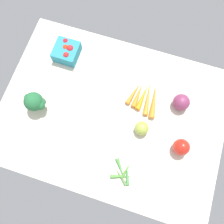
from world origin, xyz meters
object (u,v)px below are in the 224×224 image
(bell_pepper_red, at_px, (181,147))
(broccoli_head, at_px, (34,102))
(heirloom_tomato_green, at_px, (142,128))
(carrot_bunch, at_px, (145,97))
(red_onion_near_basket, at_px, (181,102))
(okra_pile, at_px, (123,173))
(berry_basket, at_px, (67,51))

(bell_pepper_red, distance_m, broccoli_head, 0.67)
(heirloom_tomato_green, bearing_deg, carrot_bunch, -80.59)
(broccoli_head, relative_size, carrot_bunch, 0.66)
(red_onion_near_basket, bearing_deg, bell_pepper_red, 102.61)
(broccoli_head, bearing_deg, bell_pepper_red, -179.45)
(red_onion_near_basket, bearing_deg, broccoli_head, 18.20)
(okra_pile, bearing_deg, carrot_bunch, -89.52)
(red_onion_near_basket, distance_m, berry_basket, 0.60)
(berry_basket, relative_size, heirloom_tomato_green, 1.84)
(red_onion_near_basket, bearing_deg, heirloom_tomato_green, 50.79)
(berry_basket, relative_size, broccoli_head, 1.04)
(broccoli_head, bearing_deg, okra_pile, 159.85)
(bell_pepper_red, xyz_separation_m, broccoli_head, (0.67, 0.01, 0.02))
(berry_basket, distance_m, broccoli_head, 0.30)
(berry_basket, bearing_deg, red_onion_near_basket, 171.62)
(broccoli_head, bearing_deg, carrot_bunch, -157.94)
(okra_pile, relative_size, carrot_bunch, 0.63)
(broccoli_head, distance_m, heirloom_tomato_green, 0.49)
(carrot_bunch, bearing_deg, broccoli_head, 22.06)
(heirloom_tomato_green, bearing_deg, berry_basket, -29.56)
(red_onion_near_basket, height_order, carrot_bunch, red_onion_near_basket)
(carrot_bunch, bearing_deg, heirloom_tomato_green, 99.41)
(red_onion_near_basket, xyz_separation_m, carrot_bunch, (0.16, 0.02, -0.03))
(bell_pepper_red, xyz_separation_m, heirloom_tomato_green, (0.18, -0.03, -0.01))
(red_onion_near_basket, relative_size, broccoli_head, 0.69)
(okra_pile, bearing_deg, heirloom_tomato_green, -96.06)
(bell_pepper_red, relative_size, heirloom_tomato_green, 1.41)
(bell_pepper_red, bearing_deg, red_onion_near_basket, -77.39)
(okra_pile, xyz_separation_m, red_onion_near_basket, (-0.16, -0.38, 0.03))
(red_onion_near_basket, relative_size, bell_pepper_red, 0.87)
(broccoli_head, bearing_deg, berry_basket, -97.04)
(berry_basket, height_order, broccoli_head, broccoli_head)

